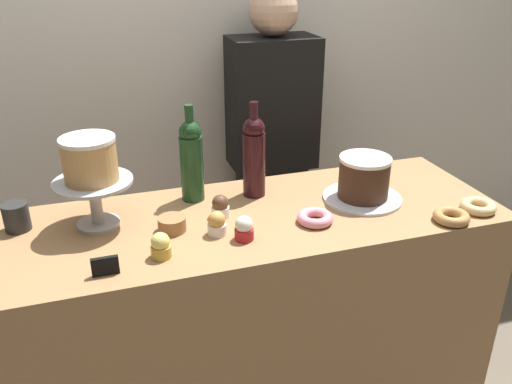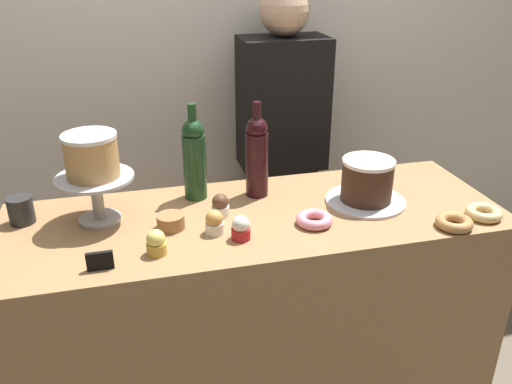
# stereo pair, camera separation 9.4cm
# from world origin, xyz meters

# --- Properties ---
(back_wall) EXTENTS (6.00, 0.05, 2.60)m
(back_wall) POSITION_xyz_m (0.00, 0.86, 1.30)
(back_wall) COLOR silver
(back_wall) RESTS_ON ground_plane
(display_counter) EXTENTS (1.59, 0.56, 0.95)m
(display_counter) POSITION_xyz_m (0.00, 0.00, 0.48)
(display_counter) COLOR #997047
(display_counter) RESTS_ON ground_plane
(cake_stand_pedestal) EXTENTS (0.23, 0.23, 0.15)m
(cake_stand_pedestal) POSITION_xyz_m (-0.48, 0.08, 1.06)
(cake_stand_pedestal) COLOR #B2B2B7
(cake_stand_pedestal) RESTS_ON display_counter
(white_layer_cake) EXTENTS (0.16, 0.16, 0.13)m
(white_layer_cake) POSITION_xyz_m (-0.48, 0.08, 1.17)
(white_layer_cake) COLOR tan
(white_layer_cake) RESTS_ON cake_stand_pedestal
(silver_serving_platter) EXTENTS (0.26, 0.26, 0.01)m
(silver_serving_platter) POSITION_xyz_m (0.38, -0.00, 0.96)
(silver_serving_platter) COLOR silver
(silver_serving_platter) RESTS_ON display_counter
(chocolate_round_cake) EXTENTS (0.17, 0.17, 0.14)m
(chocolate_round_cake) POSITION_xyz_m (0.38, -0.00, 1.04)
(chocolate_round_cake) COLOR #3D2619
(chocolate_round_cake) RESTS_ON silver_serving_platter
(wine_bottle_green) EXTENTS (0.08, 0.08, 0.33)m
(wine_bottle_green) POSITION_xyz_m (-0.16, 0.18, 1.10)
(wine_bottle_green) COLOR #193D1E
(wine_bottle_green) RESTS_ON display_counter
(wine_bottle_dark_red) EXTENTS (0.08, 0.08, 0.33)m
(wine_bottle_dark_red) POSITION_xyz_m (0.04, 0.15, 1.10)
(wine_bottle_dark_red) COLOR black
(wine_bottle_dark_red) RESTS_ON display_counter
(cupcake_lemon) EXTENTS (0.06, 0.06, 0.07)m
(cupcake_lemon) POSITION_xyz_m (-0.32, -0.16, 0.99)
(cupcake_lemon) COLOR gold
(cupcake_lemon) RESTS_ON display_counter
(cupcake_caramel) EXTENTS (0.06, 0.06, 0.07)m
(cupcake_caramel) POSITION_xyz_m (-0.15, -0.08, 0.99)
(cupcake_caramel) COLOR white
(cupcake_caramel) RESTS_ON display_counter
(cupcake_vanilla) EXTENTS (0.06, 0.06, 0.07)m
(cupcake_vanilla) POSITION_xyz_m (-0.08, -0.14, 0.99)
(cupcake_vanilla) COLOR red
(cupcake_vanilla) RESTS_ON display_counter
(cupcake_chocolate) EXTENTS (0.06, 0.06, 0.07)m
(cupcake_chocolate) POSITION_xyz_m (-0.11, 0.02, 0.99)
(cupcake_chocolate) COLOR white
(cupcake_chocolate) RESTS_ON display_counter
(donut_glazed) EXTENTS (0.11, 0.11, 0.03)m
(donut_glazed) POSITION_xyz_m (0.69, -0.19, 0.97)
(donut_glazed) COLOR #E0C17F
(donut_glazed) RESTS_ON display_counter
(donut_maple) EXTENTS (0.11, 0.11, 0.03)m
(donut_maple) POSITION_xyz_m (0.56, -0.23, 0.97)
(donut_maple) COLOR #B27F47
(donut_maple) RESTS_ON display_counter
(donut_pink) EXTENTS (0.11, 0.11, 0.03)m
(donut_pink) POSITION_xyz_m (0.16, -0.10, 0.97)
(donut_pink) COLOR pink
(donut_pink) RESTS_ON display_counter
(cookie_stack) EXTENTS (0.08, 0.08, 0.04)m
(cookie_stack) POSITION_xyz_m (-0.27, -0.02, 0.98)
(cookie_stack) COLOR olive
(cookie_stack) RESTS_ON display_counter
(price_sign_chalkboard) EXTENTS (0.07, 0.01, 0.05)m
(price_sign_chalkboard) POSITION_xyz_m (-0.47, -0.20, 0.98)
(price_sign_chalkboard) COLOR black
(price_sign_chalkboard) RESTS_ON display_counter
(coffee_cup_ceramic) EXTENTS (0.08, 0.08, 0.09)m
(coffee_cup_ceramic) POSITION_xyz_m (-0.71, 0.13, 1.00)
(coffee_cup_ceramic) COLOR #282828
(coffee_cup_ceramic) RESTS_ON display_counter
(barista_figure) EXTENTS (0.36, 0.22, 1.60)m
(barista_figure) POSITION_xyz_m (0.28, 0.64, 0.84)
(barista_figure) COLOR black
(barista_figure) RESTS_ON ground_plane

